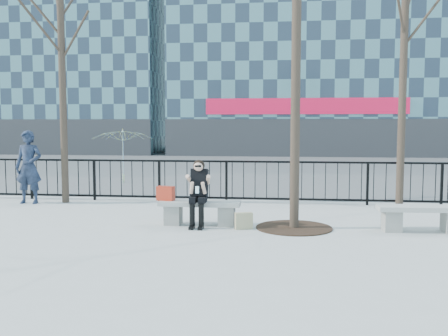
# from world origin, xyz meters

# --- Properties ---
(ground) EXTENTS (120.00, 120.00, 0.00)m
(ground) POSITION_xyz_m (0.00, 0.00, 0.00)
(ground) COLOR #A1A29C
(ground) RESTS_ON ground
(street_surface) EXTENTS (60.00, 23.00, 0.01)m
(street_surface) POSITION_xyz_m (0.00, 15.00, 0.00)
(street_surface) COLOR #474747
(street_surface) RESTS_ON ground
(railing) EXTENTS (14.00, 0.06, 1.10)m
(railing) POSITION_xyz_m (0.00, 3.00, 0.55)
(railing) COLOR black
(railing) RESTS_ON ground
(building_left) EXTENTS (16.20, 10.20, 22.60)m
(building_left) POSITION_xyz_m (-15.00, 27.00, 11.30)
(building_left) COLOR slate
(building_left) RESTS_ON ground
(tree_left) EXTENTS (2.80, 2.80, 6.50)m
(tree_left) POSITION_xyz_m (-4.00, 2.50, 4.86)
(tree_left) COLOR black
(tree_left) RESTS_ON ground
(tree_grate) EXTENTS (1.50, 1.50, 0.02)m
(tree_grate) POSITION_xyz_m (1.90, -0.10, 0.01)
(tree_grate) COLOR black
(tree_grate) RESTS_ON ground
(bench_main) EXTENTS (1.65, 0.46, 0.49)m
(bench_main) POSITION_xyz_m (0.00, 0.00, 0.30)
(bench_main) COLOR gray
(bench_main) RESTS_ON ground
(bench_second) EXTENTS (1.66, 0.46, 0.49)m
(bench_second) POSITION_xyz_m (4.31, -0.12, 0.30)
(bench_second) COLOR gray
(bench_second) RESTS_ON ground
(seated_woman) EXTENTS (0.50, 0.64, 1.34)m
(seated_woman) POSITION_xyz_m (0.00, -0.16, 0.67)
(seated_woman) COLOR black
(seated_woman) RESTS_ON ground
(handbag) EXTENTS (0.38, 0.23, 0.29)m
(handbag) POSITION_xyz_m (-0.71, 0.02, 0.63)
(handbag) COLOR #B02815
(handbag) RESTS_ON bench_main
(shopping_bag) EXTENTS (0.36, 0.23, 0.32)m
(shopping_bag) POSITION_xyz_m (0.92, -0.30, 0.16)
(shopping_bag) COLOR #C1B888
(shopping_bag) RESTS_ON ground
(standing_man) EXTENTS (0.71, 0.48, 1.90)m
(standing_man) POSITION_xyz_m (-4.86, 2.24, 0.95)
(standing_man) COLOR black
(standing_man) RESTS_ON ground
(vendor_umbrella) EXTENTS (2.29, 2.33, 1.92)m
(vendor_umbrella) POSITION_xyz_m (-3.90, 6.88, 0.96)
(vendor_umbrella) COLOR #EEFB37
(vendor_umbrella) RESTS_ON ground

